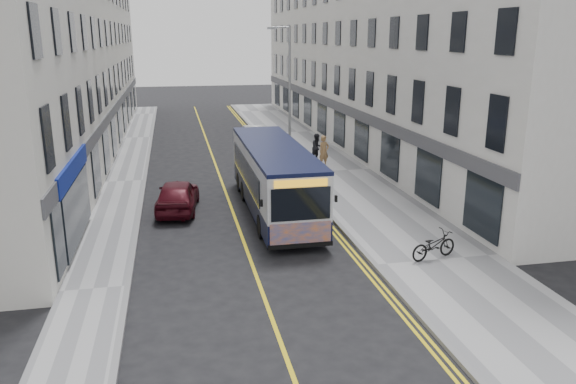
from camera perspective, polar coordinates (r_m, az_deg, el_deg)
name	(u,v)px	position (r m, az deg, el deg)	size (l,w,h in m)	color
ground	(252,263)	(19.29, -3.71, -7.24)	(140.00, 140.00, 0.00)	black
pavement_east	(332,172)	(31.72, 4.44, 2.07)	(4.50, 64.00, 0.12)	#939396
pavement_west	(125,182)	(30.64, -16.23, 0.99)	(2.00, 64.00, 0.12)	#939396
kerb_east	(293,174)	(31.19, 0.47, 1.89)	(0.18, 64.00, 0.13)	slate
kerb_west	(145,181)	(30.57, -14.36, 1.11)	(0.18, 64.00, 0.13)	slate
road_centre_line	(221,178)	(30.64, -6.87, 1.40)	(0.12, 64.00, 0.01)	yellow
road_dbl_yellow_inner	(285,175)	(31.11, -0.35, 1.74)	(0.10, 64.00, 0.01)	yellow
road_dbl_yellow_outer	(288,175)	(31.15, 0.02, 1.76)	(0.10, 64.00, 0.01)	yellow
terrace_east	(370,50)	(41.04, 8.35, 14.13)	(6.00, 46.00, 13.00)	silver
terrace_west	(62,51)	(39.19, -22.00, 13.12)	(6.00, 46.00, 13.00)	silver
streetlamp	(288,92)	(32.43, 0.03, 10.17)	(1.32, 0.18, 8.00)	gray
city_bus	(274,176)	(24.16, -1.41, 1.61)	(2.40, 10.25, 2.98)	black
bicycle	(434,245)	(19.79, 14.58, -5.25)	(0.64, 1.83, 0.96)	black
pedestrian_near	(324,152)	(32.31, 3.67, 4.12)	(0.67, 0.44, 1.85)	#9B7246
pedestrian_far	(317,148)	(33.84, 2.99, 4.53)	(0.82, 0.64, 1.69)	black
car_white	(256,137)	(38.90, -3.27, 5.61)	(1.51, 4.33, 1.43)	silver
car_maroon	(177,195)	(25.06, -11.16, -0.34)	(1.68, 4.18, 1.42)	#450B15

